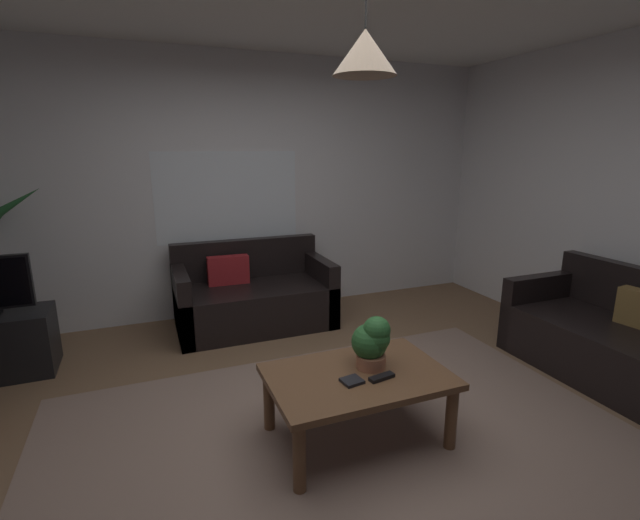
# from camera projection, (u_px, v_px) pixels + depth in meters

# --- Properties ---
(floor) EXTENTS (5.49, 4.85, 0.02)m
(floor) POSITION_uv_depth(u_px,v_px,m) (338.00, 436.00, 2.80)
(floor) COLOR brown
(floor) RESTS_ON ground
(rug) EXTENTS (3.57, 2.66, 0.01)m
(rug) POSITION_uv_depth(u_px,v_px,m) (352.00, 454.00, 2.61)
(rug) COLOR gray
(rug) RESTS_ON ground
(wall_back) EXTENTS (5.61, 0.06, 2.66)m
(wall_back) POSITION_uv_depth(u_px,v_px,m) (243.00, 188.00, 4.68)
(wall_back) COLOR silver
(wall_back) RESTS_ON ground
(window_pane) EXTENTS (1.45, 0.01, 0.91)m
(window_pane) POSITION_uv_depth(u_px,v_px,m) (228.00, 197.00, 4.62)
(window_pane) COLOR white
(couch_under_window) EXTENTS (1.50, 0.80, 0.82)m
(couch_under_window) POSITION_uv_depth(u_px,v_px,m) (254.00, 298.00, 4.47)
(couch_under_window) COLOR black
(couch_under_window) RESTS_ON ground
(couch_right_side) EXTENTS (0.80, 1.53, 0.82)m
(couch_right_side) POSITION_uv_depth(u_px,v_px,m) (617.00, 344.00, 3.44)
(couch_right_side) COLOR black
(couch_right_side) RESTS_ON ground
(coffee_table) EXTENTS (1.06, 0.70, 0.43)m
(coffee_table) POSITION_uv_depth(u_px,v_px,m) (358.00, 383.00, 2.68)
(coffee_table) COLOR brown
(coffee_table) RESTS_ON ground
(book_on_table_0) EXTENTS (0.13, 0.12, 0.02)m
(book_on_table_0) POSITION_uv_depth(u_px,v_px,m) (352.00, 381.00, 2.56)
(book_on_table_0) COLOR black
(book_on_table_0) RESTS_ON coffee_table
(remote_on_table_0) EXTENTS (0.17, 0.08, 0.02)m
(remote_on_table_0) POSITION_uv_depth(u_px,v_px,m) (382.00, 377.00, 2.60)
(remote_on_table_0) COLOR black
(remote_on_table_0) RESTS_ON coffee_table
(potted_plant_on_table) EXTENTS (0.22, 0.23, 0.32)m
(potted_plant_on_table) POSITION_uv_depth(u_px,v_px,m) (372.00, 341.00, 2.71)
(potted_plant_on_table) COLOR #B77051
(potted_plant_on_table) RESTS_ON coffee_table
(pendant_lamp) EXTENTS (0.33, 0.33, 0.58)m
(pendant_lamp) POSITION_uv_depth(u_px,v_px,m) (365.00, 52.00, 2.24)
(pendant_lamp) COLOR black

